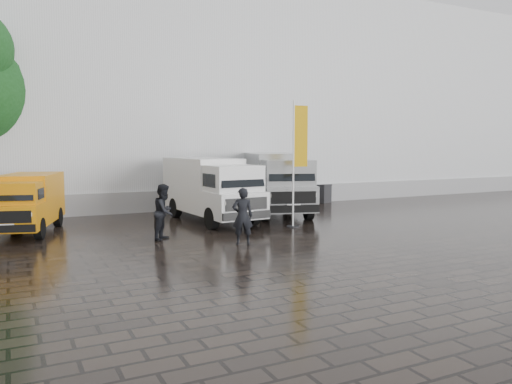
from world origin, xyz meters
TOP-DOWN VIEW (x-y plane):
  - ground at (0.00, 0.00)m, footprint 120.00×120.00m
  - exhibition_hall at (2.00, 16.00)m, footprint 44.00×16.00m
  - hall_plinth at (2.00, 7.95)m, footprint 44.00×0.15m
  - van_yellow at (-8.27, 4.33)m, footprint 2.99×4.91m
  - van_white at (-1.21, 3.98)m, footprint 2.44×6.21m
  - van_silver at (2.35, 4.70)m, footprint 3.97×6.84m
  - flagpole at (1.28, 1.11)m, footprint 0.88×0.50m
  - wheelie_bin at (6.93, 7.56)m, footprint 0.70×0.70m
  - person_front at (-2.12, -1.13)m, footprint 0.78×0.64m
  - person_tent at (-4.13, 0.84)m, footprint 1.13×1.16m

SIDE VIEW (x-z plane):
  - ground at x=0.00m, z-range 0.00..0.00m
  - hall_plinth at x=2.00m, z-range 0.00..1.00m
  - wheelie_bin at x=6.93m, z-range 0.00..1.01m
  - person_front at x=-2.12m, z-range 0.00..1.84m
  - person_tent at x=-4.13m, z-range 0.00..1.89m
  - van_yellow at x=-8.27m, z-range 0.00..2.12m
  - van_white at x=-1.21m, z-range 0.00..2.64m
  - van_silver at x=2.35m, z-range 0.00..2.81m
  - flagpole at x=1.28m, z-range 0.28..5.19m
  - exhibition_hall at x=2.00m, z-range 0.00..12.00m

